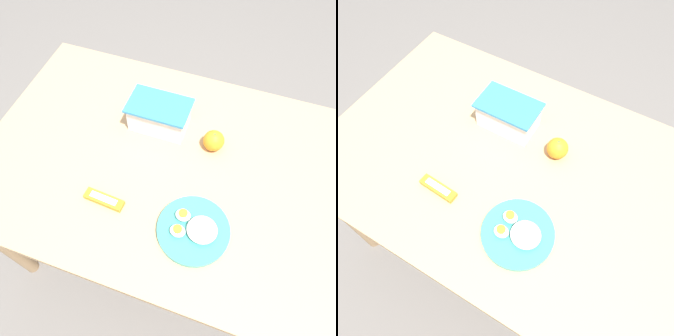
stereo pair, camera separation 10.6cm
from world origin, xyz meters
The scene contains 6 objects.
ground_plane centered at (0.00, 0.00, 0.00)m, with size 10.00×10.00×0.00m, color #66605B.
table centered at (0.00, 0.00, 0.63)m, with size 1.29×0.87×0.72m.
food_container centered at (-0.09, 0.14, 0.77)m, with size 0.21×0.13×0.11m.
orange_fruit centered at (0.12, 0.11, 0.76)m, with size 0.07×0.07×0.07m.
rice_plate centered at (0.15, -0.20, 0.74)m, with size 0.22×0.22×0.05m.
candy_bar centered at (-0.15, -0.20, 0.73)m, with size 0.13×0.04×0.02m.
Camera 2 is at (0.29, -0.52, 1.66)m, focal length 35.00 mm.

